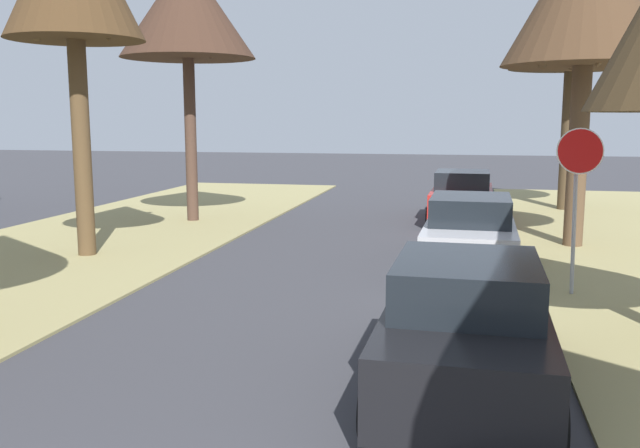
{
  "coord_description": "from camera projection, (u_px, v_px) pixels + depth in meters",
  "views": [
    {
      "loc": [
        2.25,
        -1.13,
        3.16
      ],
      "look_at": [
        0.03,
        9.31,
        1.49
      ],
      "focal_mm": 37.89,
      "sensor_mm": 36.0,
      "label": 1
    }
  ],
  "objects": [
    {
      "name": "street_tree_right_far",
      "position": [
        574.0,
        23.0,
        22.5
      ],
      "size": [
        4.19,
        4.19,
        7.91
      ],
      "color": "#4A3926",
      "rests_on": "grass_verge_right"
    },
    {
      "name": "stop_sign_far",
      "position": [
        578.0,
        175.0,
        11.81
      ],
      "size": [
        0.81,
        0.44,
        2.96
      ],
      "color": "#9EA0A5",
      "rests_on": "grass_verge_right"
    },
    {
      "name": "parked_sedan_red",
      "position": [
        462.0,
        198.0,
        20.99
      ],
      "size": [
        2.04,
        4.44,
        1.57
      ],
      "color": "red",
      "rests_on": "ground"
    },
    {
      "name": "parked_sedan_silver",
      "position": [
        470.0,
        235.0,
        14.29
      ],
      "size": [
        2.04,
        4.44,
        1.57
      ],
      "color": "#BCBCC1",
      "rests_on": "ground"
    },
    {
      "name": "parked_sedan_black",
      "position": [
        466.0,
        326.0,
        8.0
      ],
      "size": [
        2.04,
        4.44,
        1.57
      ],
      "color": "black",
      "rests_on": "ground"
    },
    {
      "name": "street_tree_left_far",
      "position": [
        187.0,
        9.0,
        19.96
      ],
      "size": [
        4.02,
        4.02,
        7.84
      ],
      "color": "#4A3428",
      "rests_on": "grass_verge_left"
    }
  ]
}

